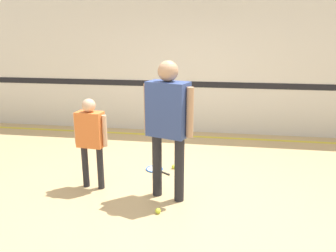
{
  "coord_description": "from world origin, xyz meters",
  "views": [
    {
      "loc": [
        0.69,
        -3.86,
        2.03
      ],
      "look_at": [
        0.09,
        -0.09,
        0.96
      ],
      "focal_mm": 35.0,
      "sensor_mm": 36.0,
      "label": 1
    }
  ],
  "objects_px": {
    "person_instructor": "(168,116)",
    "racket_spare_on_floor": "(155,169)",
    "tennis_ball_near_instructor": "(158,211)",
    "tennis_ball_by_spare_racket": "(174,167)",
    "person_student_left": "(91,134)"
  },
  "relations": [
    {
      "from": "person_instructor",
      "to": "racket_spare_on_floor",
      "type": "xyz_separation_m",
      "value": [
        -0.34,
        0.84,
        -1.06
      ]
    },
    {
      "from": "tennis_ball_near_instructor",
      "to": "tennis_ball_by_spare_racket",
      "type": "height_order",
      "value": "same"
    },
    {
      "from": "person_instructor",
      "to": "person_student_left",
      "type": "height_order",
      "value": "person_instructor"
    },
    {
      "from": "person_student_left",
      "to": "tennis_ball_near_instructor",
      "type": "bearing_deg",
      "value": -22.38
    },
    {
      "from": "person_instructor",
      "to": "person_student_left",
      "type": "xyz_separation_m",
      "value": [
        -1.05,
        0.13,
        -0.31
      ]
    },
    {
      "from": "tennis_ball_near_instructor",
      "to": "person_instructor",
      "type": "bearing_deg",
      "value": 82.52
    },
    {
      "from": "racket_spare_on_floor",
      "to": "tennis_ball_near_instructor",
      "type": "height_order",
      "value": "tennis_ball_near_instructor"
    },
    {
      "from": "person_student_left",
      "to": "tennis_ball_near_instructor",
      "type": "xyz_separation_m",
      "value": [
        1.0,
        -0.54,
        -0.73
      ]
    },
    {
      "from": "person_instructor",
      "to": "tennis_ball_by_spare_racket",
      "type": "bearing_deg",
      "value": 112.4
    },
    {
      "from": "racket_spare_on_floor",
      "to": "tennis_ball_by_spare_racket",
      "type": "xyz_separation_m",
      "value": [
        0.28,
        0.09,
        0.02
      ]
    },
    {
      "from": "racket_spare_on_floor",
      "to": "tennis_ball_near_instructor",
      "type": "distance_m",
      "value": 1.28
    },
    {
      "from": "person_instructor",
      "to": "racket_spare_on_floor",
      "type": "relative_size",
      "value": 3.81
    },
    {
      "from": "tennis_ball_near_instructor",
      "to": "tennis_ball_by_spare_racket",
      "type": "bearing_deg",
      "value": 90.15
    },
    {
      "from": "person_instructor",
      "to": "tennis_ball_near_instructor",
      "type": "height_order",
      "value": "person_instructor"
    },
    {
      "from": "racket_spare_on_floor",
      "to": "tennis_ball_near_instructor",
      "type": "xyz_separation_m",
      "value": [
        0.28,
        -1.25,
        0.02
      ]
    }
  ]
}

